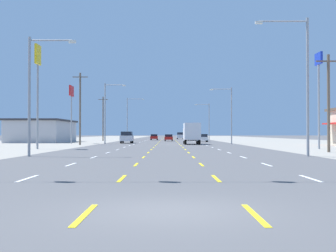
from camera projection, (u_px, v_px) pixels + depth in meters
name	position (u px, v px, depth m)	size (l,w,h in m)	color
ground_plane	(169.00, 143.00, 75.84)	(572.00, 572.00, 0.00)	#4C4C4F
lot_apron_left	(21.00, 143.00, 75.87)	(28.00, 440.00, 0.01)	gray
lot_apron_right	(317.00, 143.00, 75.81)	(28.00, 440.00, 0.01)	gray
lane_markings	(169.00, 140.00, 114.34)	(10.64, 227.60, 0.01)	white
signal_span_wire	(180.00, 32.00, 17.09)	(27.61, 0.52, 8.87)	brown
box_truck_inner_right_nearest	(192.00, 132.00, 69.52)	(2.40, 7.20, 3.23)	white
suv_far_left_near	(127.00, 137.00, 77.73)	(1.98, 4.90, 1.98)	silver
hatchback_far_right_mid	(204.00, 138.00, 90.29)	(1.72, 3.90, 1.54)	white
sedan_center_turn_midfar	(169.00, 138.00, 99.28)	(1.80, 4.50, 1.46)	red
sedan_inner_left_far	(155.00, 137.00, 113.95)	(1.80, 4.50, 1.46)	red
suv_inner_right_farther	(181.00, 136.00, 133.19)	(1.98, 4.90, 1.98)	silver
storefront_left_row_2	(43.00, 131.00, 86.21)	(9.95, 17.66, 4.25)	#B2B2B7
pole_sign_left_row_1	(38.00, 72.00, 48.88)	(0.24, 1.75, 11.21)	gray
pole_sign_left_row_2	(72.00, 98.00, 75.06)	(0.24, 2.73, 9.54)	gray
pole_sign_right_row_1	(319.00, 79.00, 48.80)	(0.24, 1.96, 10.35)	gray
streetlight_left_row_0	(35.00, 87.00, 33.13)	(3.48, 0.26, 8.73)	gray
streetlight_right_row_0	(303.00, 77.00, 33.12)	(3.91, 0.26, 10.13)	gray
streetlight_left_row_1	(107.00, 109.00, 72.89)	(3.42, 0.26, 9.72)	gray
streetlight_right_row_1	(230.00, 111.00, 72.86)	(3.56, 0.26, 9.04)	gray
streetlight_left_row_2	(129.00, 116.00, 112.65)	(4.34, 0.26, 10.48)	gray
streetlight_right_row_2	(208.00, 119.00, 112.61)	(3.70, 0.26, 9.11)	gray
utility_pole_right_row_0	(329.00, 101.00, 40.48)	(2.20, 0.26, 8.72)	brown
utility_pole_left_row_1	(81.00, 108.00, 65.71)	(2.20, 0.26, 10.44)	brown
utility_pole_left_row_2	(104.00, 118.00, 103.41)	(2.20, 0.26, 10.01)	brown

